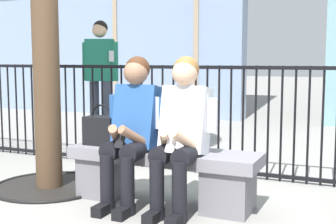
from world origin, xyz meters
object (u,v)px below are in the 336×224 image
(seated_person_companion, at_px, (181,129))
(handbag_on_bench, at_px, (102,130))
(seated_person_with_phone, at_px, (132,126))
(bystander_at_railing, at_px, (100,73))
(stone_bench, at_px, (163,171))

(seated_person_companion, xyz_separation_m, handbag_on_bench, (-0.79, 0.12, -0.07))
(handbag_on_bench, bearing_deg, seated_person_companion, -8.50)
(seated_person_with_phone, xyz_separation_m, bystander_at_railing, (-1.63, 2.10, 0.35))
(seated_person_companion, height_order, handbag_on_bench, seated_person_companion)
(handbag_on_bench, distance_m, bystander_at_railing, 2.39)
(stone_bench, height_order, handbag_on_bench, handbag_on_bench)
(seated_person_with_phone, height_order, seated_person_companion, same)
(seated_person_companion, distance_m, handbag_on_bench, 0.81)
(stone_bench, distance_m, bystander_at_railing, 2.79)
(bystander_at_railing, bearing_deg, stone_bench, -46.86)
(handbag_on_bench, bearing_deg, seated_person_with_phone, -17.98)
(seated_person_with_phone, distance_m, handbag_on_bench, 0.39)
(stone_bench, height_order, seated_person_with_phone, seated_person_with_phone)
(seated_person_with_phone, bearing_deg, handbag_on_bench, 162.02)
(handbag_on_bench, bearing_deg, stone_bench, 0.99)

